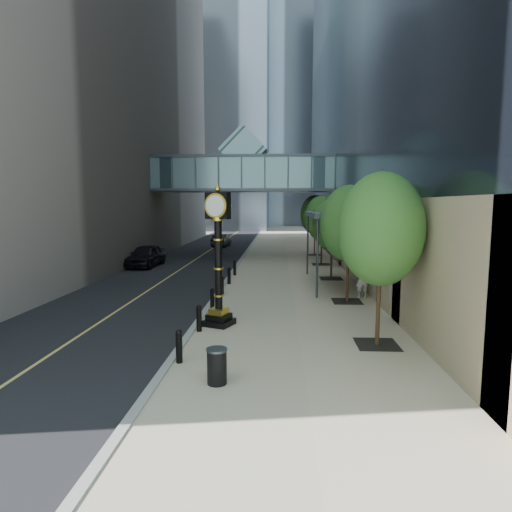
% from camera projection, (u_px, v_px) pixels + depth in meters
% --- Properties ---
extents(ground, '(320.00, 320.00, 0.00)m').
position_uv_depth(ground, '(268.00, 380.00, 11.69)').
color(ground, gray).
rests_on(ground, ground).
extents(road, '(8.00, 180.00, 0.02)m').
position_uv_depth(road, '(219.00, 244.00, 51.72)').
color(road, black).
rests_on(road, ground).
extents(sidewalk, '(8.00, 180.00, 0.06)m').
position_uv_depth(sidewalk, '(285.00, 244.00, 51.29)').
color(sidewalk, tan).
rests_on(sidewalk, ground).
extents(curb, '(0.25, 180.00, 0.07)m').
position_uv_depth(curb, '(252.00, 244.00, 51.50)').
color(curb, gray).
rests_on(curb, ground).
extents(midrise_left, '(20.00, 58.00, 40.00)m').
position_uv_depth(midrise_left, '(23.00, 19.00, 35.21)').
color(midrise_left, tan).
rests_on(midrise_left, ground).
extents(distant_tower_a, '(24.00, 22.00, 78.00)m').
position_uv_depth(distant_tower_a, '(206.00, 25.00, 82.13)').
color(distant_tower_a, '#8F9FB4').
rests_on(distant_tower_a, ground).
extents(distant_tower_b, '(26.00, 24.00, 90.00)m').
position_uv_depth(distant_tower_b, '(318.00, 32.00, 100.00)').
color(distant_tower_b, '#8F9FB4').
rests_on(distant_tower_b, ground).
extents(distant_tower_c, '(22.00, 22.00, 65.00)m').
position_uv_depth(distant_tower_c, '(259.00, 111.00, 127.08)').
color(distant_tower_c, '#8F9FB4').
rests_on(distant_tower_c, ground).
extents(skywalk, '(17.00, 4.20, 5.80)m').
position_uv_depth(skywalk, '(243.00, 172.00, 38.69)').
color(skywalk, slate).
rests_on(skywalk, ground).
extents(entrance_canopy, '(3.00, 8.00, 4.38)m').
position_uv_depth(entrance_canopy, '(334.00, 215.00, 24.88)').
color(entrance_canopy, '#383F44').
rests_on(entrance_canopy, ground).
extents(bollard_row, '(0.20, 16.20, 0.90)m').
position_uv_depth(bollard_row, '(218.00, 293.00, 20.70)').
color(bollard_row, black).
rests_on(bollard_row, sidewalk).
extents(street_trees, '(2.82, 28.77, 5.79)m').
position_uv_depth(street_trees, '(333.00, 220.00, 26.47)').
color(street_trees, black).
rests_on(street_trees, sidewalk).
extents(street_clock, '(1.32, 1.32, 5.40)m').
position_uv_depth(street_clock, '(218.00, 266.00, 16.55)').
color(street_clock, black).
rests_on(street_clock, sidewalk).
extents(trash_bin, '(0.67, 0.67, 0.90)m').
position_uv_depth(trash_bin, '(217.00, 367.00, 11.27)').
color(trash_bin, black).
rests_on(trash_bin, sidewalk).
extents(pedestrian, '(0.79, 0.62, 1.93)m').
position_uv_depth(pedestrian, '(362.00, 279.00, 21.62)').
color(pedestrian, beige).
rests_on(pedestrian, sidewalk).
extents(car_near, '(2.21, 5.01, 1.68)m').
position_uv_depth(car_near, '(146.00, 256.00, 32.96)').
color(car_near, black).
rests_on(car_near, road).
extents(car_far, '(1.86, 4.37, 1.40)m').
position_uv_depth(car_far, '(221.00, 240.00, 48.50)').
color(car_far, black).
rests_on(car_far, road).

